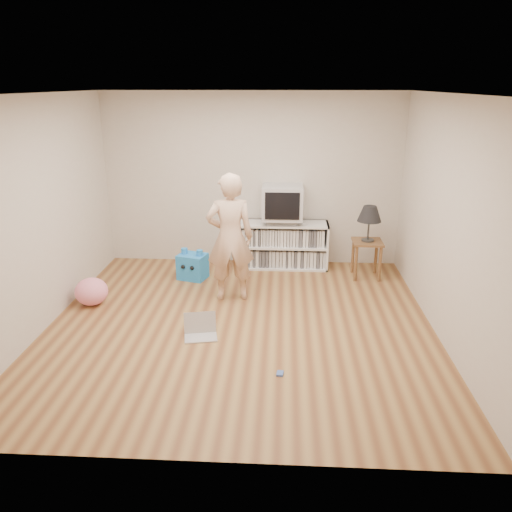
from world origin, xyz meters
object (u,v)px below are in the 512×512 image
Objects in this scene: side_table at (367,250)px; media_unit at (282,244)px; person at (230,238)px; crt_tv at (282,202)px; laptop at (200,330)px; plush_pink at (91,292)px; table_lamp at (370,215)px; dvd_deck at (282,221)px; plush_blue at (193,266)px.

media_unit is at bearing 162.65° from side_table.
side_table is 0.33× the size of person.
laptop is at bearing -111.24° from crt_tv.
plush_pink is at bearing -162.19° from side_table.
crt_tv is at bearing -127.36° from person.
crt_tv is 1.29m from table_lamp.
media_unit is 0.67m from crt_tv.
person is (-0.65, -1.24, -0.19)m from crt_tv.
person reaches higher than dvd_deck.
table_lamp is at bearing -17.35° from media_unit.
person is at bearing -117.54° from media_unit.
side_table is 2.12m from person.
plush_pink is at bearing 0.30° from person.
plush_pink is at bearing -147.45° from dvd_deck.
plush_blue is (-2.52, -0.21, -0.23)m from side_table.
crt_tv reaches higher than table_lamp.
table_lamp is at bearing -16.54° from crt_tv.
plush_blue is (-1.28, -0.59, -0.16)m from media_unit.
table_lamp is (1.23, -0.37, -0.08)m from crt_tv.
person reaches higher than plush_blue.
crt_tv is at bearing -90.00° from media_unit.
person is (-0.65, -1.24, 0.10)m from dvd_deck.
dvd_deck is 0.75× the size of crt_tv.
media_unit is 2.72× the size of table_lamp.
plush_pink is at bearing -147.18° from media_unit.
table_lamp is 2.64m from plush_blue.
laptop is at bearing -60.57° from plush_blue.
crt_tv is at bearing -90.00° from dvd_deck.
crt_tv reaches higher than side_table.
crt_tv is at bearing 40.76° from plush_blue.
dvd_deck reaches higher than laptop.
table_lamp is 1.24× the size of plush_pink.
person is 3.65× the size of plush_blue.
person is at bearing -117.83° from dvd_deck.
plush_pink is (-1.76, -0.30, -0.66)m from person.
person is 1.12m from plush_blue.
dvd_deck is 1.09× the size of plush_pink.
laptop is at bearing -111.08° from media_unit.
dvd_deck is at bearing 57.31° from laptop.
media_unit is at bearing -127.00° from person.
person is (-0.65, -1.26, 0.48)m from media_unit.
crt_tv is 1.31× the size of plush_blue.
plush_pink is (-1.13, -0.97, -0.01)m from plush_blue.
table_lamp is 3.91m from plush_pink.
plush_pink is (-2.42, -1.54, -0.84)m from crt_tv.
table_lamp is 1.26× the size of laptop.
side_table is at bearing 30.73° from laptop.
media_unit is at bearing 90.00° from dvd_deck.
table_lamp reaches higher than media_unit.
crt_tv is 1.63m from plush_blue.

